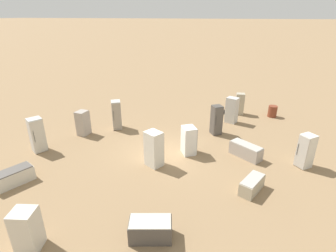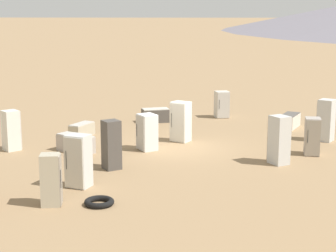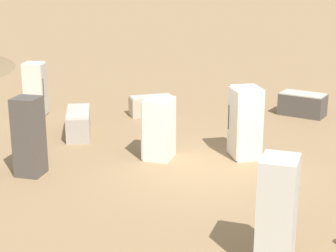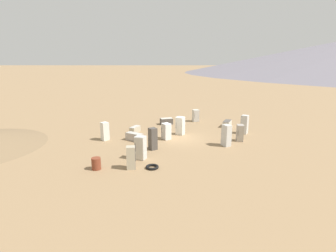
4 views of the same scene
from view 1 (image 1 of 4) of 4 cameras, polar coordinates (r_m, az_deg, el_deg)
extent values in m
plane|color=#937551|center=(14.60, -0.80, -5.74)|extent=(1000.00, 1000.00, 0.00)
cube|color=silver|center=(17.60, -11.13, 2.41)|extent=(0.91, 0.86, 1.91)
cube|color=gray|center=(17.25, -11.07, 1.98)|extent=(0.32, 0.50, 1.83)
cylinder|color=#2D2D2D|center=(17.18, -11.77, 2.18)|extent=(0.02, 0.02, 0.67)
cube|color=#A89E93|center=(17.26, -18.05, 0.62)|extent=(0.76, 0.68, 1.55)
cube|color=gray|center=(17.51, -17.28, 1.05)|extent=(0.10, 0.59, 1.49)
cylinder|color=#2D2D2D|center=(17.38, -16.70, 1.22)|extent=(0.02, 0.02, 0.54)
cube|color=#B2A88E|center=(12.07, 17.79, -12.16)|extent=(1.52, 1.08, 0.59)
cube|color=#BCB7AD|center=(11.90, 17.98, -10.92)|extent=(1.46, 1.04, 0.04)
cube|color=beige|center=(10.01, -28.39, -19.31)|extent=(0.84, 0.88, 1.48)
cube|color=#BCB7AD|center=(10.23, -27.38, -18.04)|extent=(0.22, 0.69, 1.42)
cylinder|color=#2D2D2D|center=(10.09, -26.06, -17.86)|extent=(0.02, 0.02, 0.52)
cube|color=silver|center=(16.07, -26.61, -1.73)|extent=(0.92, 0.90, 1.93)
cube|color=beige|center=(15.76, -26.25, -2.12)|extent=(0.60, 0.38, 1.85)
cylinder|color=#2D2D2D|center=(15.65, -27.12, -2.08)|extent=(0.02, 0.02, 0.67)
cube|color=silver|center=(18.80, 13.71, 3.37)|extent=(0.82, 0.91, 1.81)
cube|color=beige|center=(19.09, 14.10, 3.63)|extent=(0.27, 0.69, 1.73)
cylinder|color=#2D2D2D|center=(18.99, 14.89, 3.74)|extent=(0.02, 0.02, 0.63)
cube|color=beige|center=(13.80, -30.68, -9.62)|extent=(1.83, 1.32, 0.66)
cube|color=#56514C|center=(13.64, -30.97, -8.38)|extent=(1.75, 1.27, 0.04)
cube|color=#B2A88E|center=(20.62, 15.40, 4.66)|extent=(0.64, 0.64, 1.62)
cube|color=gray|center=(20.59, 14.55, 4.73)|extent=(0.54, 0.11, 1.56)
cylinder|color=#2D2D2D|center=(20.75, 14.45, 5.11)|extent=(0.02, 0.02, 0.57)
cube|color=#4C4742|center=(9.53, -3.83, -21.60)|extent=(1.16, 1.60, 0.70)
cube|color=beige|center=(9.28, -3.90, -19.98)|extent=(1.12, 1.54, 0.04)
cube|color=#A89E93|center=(14.62, 16.55, -5.20)|extent=(1.49, 1.80, 0.70)
cube|color=#BCB7AD|center=(14.45, 16.72, -3.90)|extent=(1.43, 1.73, 0.04)
cube|color=silver|center=(14.60, 27.83, -4.82)|extent=(0.86, 0.86, 1.73)
cube|color=#BCB7AD|center=(14.36, 27.04, -5.13)|extent=(0.44, 0.43, 1.66)
cylinder|color=#2D2D2D|center=(14.40, 26.38, -4.53)|extent=(0.02, 0.02, 0.61)
cube|color=#4C4742|center=(16.75, 10.48, 1.31)|extent=(0.82, 0.82, 1.87)
cube|color=#56514C|center=(16.49, 10.98, 0.92)|extent=(0.35, 0.48, 1.80)
cylinder|color=#2D2D2D|center=(16.34, 10.42, 1.10)|extent=(0.02, 0.02, 0.65)
cube|color=white|center=(14.20, 4.51, -3.16)|extent=(1.02, 0.98, 1.55)
cube|color=#BCB7AD|center=(14.31, 5.81, -2.99)|extent=(0.66, 0.45, 1.49)
cylinder|color=#2D2D2D|center=(14.06, 6.34, -3.17)|extent=(0.02, 0.02, 0.54)
cube|color=silver|center=(13.02, -3.13, -5.01)|extent=(0.94, 1.01, 1.83)
cube|color=beige|center=(13.22, -2.01, -4.52)|extent=(0.40, 0.69, 1.76)
cylinder|color=#2D2D2D|center=(13.02, -1.09, -4.53)|extent=(0.02, 0.02, 0.64)
torus|color=black|center=(20.83, 11.15, 3.16)|extent=(0.93, 0.93, 0.18)
cylinder|color=brown|center=(20.97, 21.79, 2.99)|extent=(0.64, 0.64, 0.84)
camera|label=2|loc=(36.22, 10.14, 20.93)|focal=60.00mm
camera|label=3|loc=(24.99, -15.32, 17.35)|focal=60.00mm
camera|label=4|loc=(36.78, 13.26, 22.92)|focal=28.00mm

